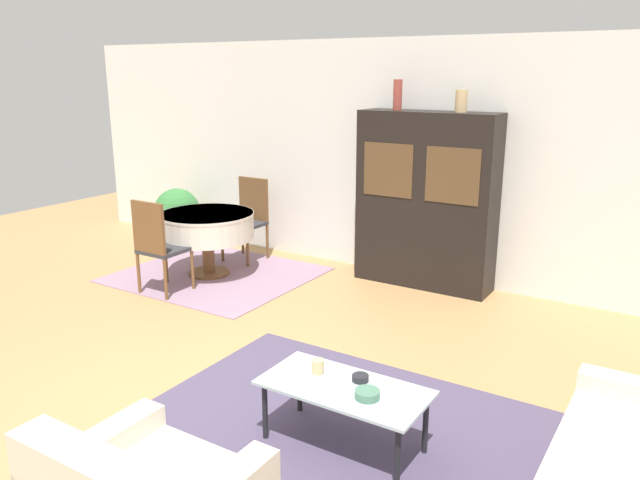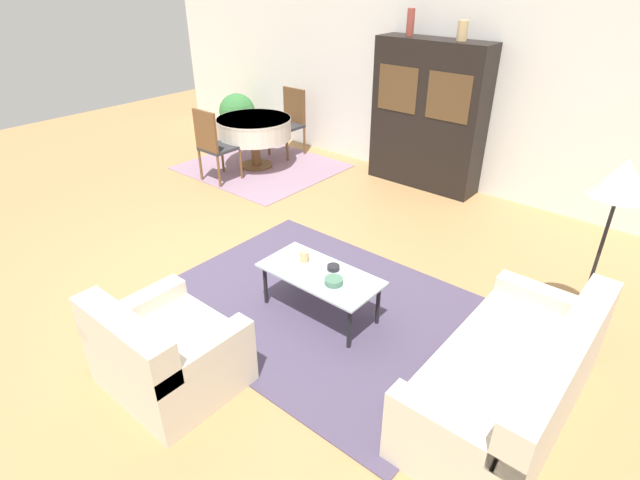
{
  "view_description": "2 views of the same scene",
  "coord_description": "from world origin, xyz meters",
  "px_view_note": "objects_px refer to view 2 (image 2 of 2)",
  "views": [
    {
      "loc": [
        2.92,
        -2.93,
        2.35
      ],
      "look_at": [
        0.2,
        1.4,
        0.95
      ],
      "focal_mm": 35.0,
      "sensor_mm": 36.0,
      "label": 1
    },
    {
      "loc": [
        3.47,
        -2.6,
        2.75
      ],
      "look_at": [
        1.17,
        0.15,
        0.75
      ],
      "focal_mm": 28.0,
      "sensor_mm": 36.0,
      "label": 2
    }
  ],
  "objects_px": {
    "armchair": "(165,353)",
    "display_cabinet": "(428,116)",
    "couch": "(512,380)",
    "bowl_small": "(333,268)",
    "dining_chair_far": "(290,119)",
    "cup": "(304,256)",
    "dining_table": "(254,129)",
    "potted_plant": "(237,113)",
    "coffee_table": "(320,277)",
    "bowl": "(334,281)",
    "dining_chair_near": "(213,142)",
    "floor_lamp": "(621,185)",
    "vase_short": "(463,31)",
    "vase_tall": "(411,22)"
  },
  "relations": [
    {
      "from": "couch",
      "to": "vase_tall",
      "type": "xyz_separation_m",
      "value": [
        -2.92,
        3.24,
        1.8
      ]
    },
    {
      "from": "dining_chair_near",
      "to": "display_cabinet",
      "type": "bearing_deg",
      "value": 38.68
    },
    {
      "from": "display_cabinet",
      "to": "coffee_table",
      "type": "bearing_deg",
      "value": -75.54
    },
    {
      "from": "display_cabinet",
      "to": "dining_chair_far",
      "type": "xyz_separation_m",
      "value": [
        -2.27,
        -0.27,
        -0.39
      ]
    },
    {
      "from": "dining_table",
      "to": "floor_lamp",
      "type": "height_order",
      "value": "floor_lamp"
    },
    {
      "from": "armchair",
      "to": "coffee_table",
      "type": "relative_size",
      "value": 0.89
    },
    {
      "from": "coffee_table",
      "to": "bowl_small",
      "type": "distance_m",
      "value": 0.14
    },
    {
      "from": "armchair",
      "to": "dining_chair_near",
      "type": "height_order",
      "value": "dining_chair_near"
    },
    {
      "from": "dining_chair_near",
      "to": "potted_plant",
      "type": "bearing_deg",
      "value": 128.8
    },
    {
      "from": "couch",
      "to": "bowl_small",
      "type": "bearing_deg",
      "value": 85.19
    },
    {
      "from": "couch",
      "to": "floor_lamp",
      "type": "height_order",
      "value": "floor_lamp"
    },
    {
      "from": "armchair",
      "to": "vase_tall",
      "type": "height_order",
      "value": "vase_tall"
    },
    {
      "from": "dining_chair_far",
      "to": "floor_lamp",
      "type": "relative_size",
      "value": 0.66
    },
    {
      "from": "vase_tall",
      "to": "floor_lamp",
      "type": "bearing_deg",
      "value": -33.71
    },
    {
      "from": "couch",
      "to": "dining_chair_far",
      "type": "relative_size",
      "value": 1.7
    },
    {
      "from": "couch",
      "to": "potted_plant",
      "type": "distance_m",
      "value": 6.71
    },
    {
      "from": "dining_table",
      "to": "potted_plant",
      "type": "xyz_separation_m",
      "value": [
        -1.22,
        0.75,
        -0.13
      ]
    },
    {
      "from": "cup",
      "to": "bowl_small",
      "type": "bearing_deg",
      "value": 10.31
    },
    {
      "from": "dining_table",
      "to": "vase_tall",
      "type": "distance_m",
      "value": 2.62
    },
    {
      "from": "display_cabinet",
      "to": "vase_short",
      "type": "bearing_deg",
      "value": 0.16
    },
    {
      "from": "display_cabinet",
      "to": "cup",
      "type": "xyz_separation_m",
      "value": [
        0.59,
        -3.15,
        -0.49
      ]
    },
    {
      "from": "coffee_table",
      "to": "dining_chair_far",
      "type": "distance_m",
      "value": 4.28
    },
    {
      "from": "dining_chair_far",
      "to": "display_cabinet",
      "type": "bearing_deg",
      "value": -173.31
    },
    {
      "from": "bowl",
      "to": "vase_short",
      "type": "bearing_deg",
      "value": 101.86
    },
    {
      "from": "dining_chair_far",
      "to": "coffee_table",
      "type": "bearing_deg",
      "value": 136.41
    },
    {
      "from": "dining_table",
      "to": "couch",
      "type": "bearing_deg",
      "value": -24.58
    },
    {
      "from": "cup",
      "to": "bowl_small",
      "type": "distance_m",
      "value": 0.29
    },
    {
      "from": "dining_table",
      "to": "potted_plant",
      "type": "distance_m",
      "value": 1.44
    },
    {
      "from": "couch",
      "to": "bowl",
      "type": "height_order",
      "value": "couch"
    },
    {
      "from": "armchair",
      "to": "display_cabinet",
      "type": "xyz_separation_m",
      "value": [
        -0.53,
        4.59,
        0.67
      ]
    },
    {
      "from": "coffee_table",
      "to": "bowl_small",
      "type": "relative_size",
      "value": 9.87
    },
    {
      "from": "dining_table",
      "to": "dining_chair_near",
      "type": "relative_size",
      "value": 1.07
    },
    {
      "from": "dining_chair_near",
      "to": "bowl",
      "type": "xyz_separation_m",
      "value": [
        3.29,
        -1.45,
        -0.13
      ]
    },
    {
      "from": "armchair",
      "to": "floor_lamp",
      "type": "height_order",
      "value": "floor_lamp"
    },
    {
      "from": "coffee_table",
      "to": "bowl_small",
      "type": "height_order",
      "value": "bowl_small"
    },
    {
      "from": "floor_lamp",
      "to": "vase_tall",
      "type": "xyz_separation_m",
      "value": [
        -3.04,
        2.03,
        0.73
      ]
    },
    {
      "from": "cup",
      "to": "dining_chair_far",
      "type": "bearing_deg",
      "value": 134.77
    },
    {
      "from": "dining_table",
      "to": "vase_short",
      "type": "relative_size",
      "value": 4.78
    },
    {
      "from": "coffee_table",
      "to": "bowl",
      "type": "xyz_separation_m",
      "value": [
        0.19,
        -0.05,
        0.07
      ]
    },
    {
      "from": "couch",
      "to": "bowl",
      "type": "distance_m",
      "value": 1.52
    },
    {
      "from": "dining_table",
      "to": "vase_short",
      "type": "xyz_separation_m",
      "value": [
        2.61,
        1.04,
        1.45
      ]
    },
    {
      "from": "armchair",
      "to": "dining_table",
      "type": "distance_m",
      "value": 4.53
    },
    {
      "from": "couch",
      "to": "dining_chair_near",
      "type": "relative_size",
      "value": 1.7
    },
    {
      "from": "dining_table",
      "to": "bowl",
      "type": "bearing_deg",
      "value": -34.08
    },
    {
      "from": "display_cabinet",
      "to": "cup",
      "type": "distance_m",
      "value": 3.25
    },
    {
      "from": "potted_plant",
      "to": "dining_chair_far",
      "type": "bearing_deg",
      "value": 1.41
    },
    {
      "from": "dining_chair_near",
      "to": "cup",
      "type": "height_order",
      "value": "dining_chair_near"
    },
    {
      "from": "vase_tall",
      "to": "display_cabinet",
      "type": "bearing_deg",
      "value": -0.14
    },
    {
      "from": "display_cabinet",
      "to": "dining_chair_far",
      "type": "bearing_deg",
      "value": -173.31
    },
    {
      "from": "cup",
      "to": "potted_plant",
      "type": "xyz_separation_m",
      "value": [
        -4.09,
        2.86,
        -0.01
      ]
    }
  ]
}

